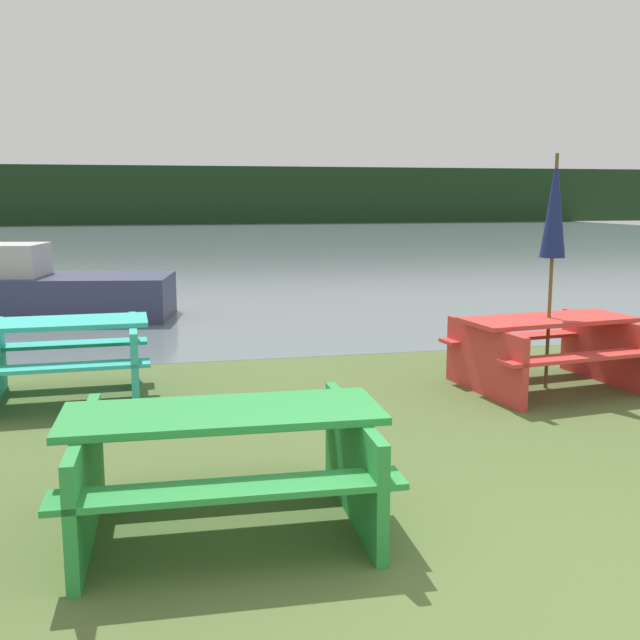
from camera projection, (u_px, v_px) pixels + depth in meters
name	position (u px, v px, depth m)	size (l,w,h in m)	color
ground_plane	(588.00, 620.00, 3.52)	(60.00, 60.00, 0.00)	#516633
water	(197.00, 240.00, 33.33)	(60.00, 50.00, 0.00)	slate
far_treeline	(179.00, 195.00, 52.25)	(80.00, 1.60, 4.00)	#193319
picnic_table_green	(224.00, 454.00, 4.44)	(1.90, 1.43, 0.73)	green
picnic_table_red	(548.00, 345.00, 7.69)	(1.94, 1.60, 0.74)	red
picnic_table_teal	(64.00, 352.00, 7.27)	(1.65, 1.43, 0.78)	#33B7A8
umbrella_navy	(554.00, 209.00, 7.46)	(0.25, 0.25, 2.38)	brown
boat	(24.00, 290.00, 12.04)	(4.55, 2.21, 1.21)	#333856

